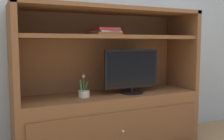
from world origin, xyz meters
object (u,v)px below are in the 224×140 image
media_console (110,107)px  magazine_stack (105,32)px  tv_monitor (132,71)px  potted_plant (84,93)px

media_console → magazine_stack: bearing=-174.8°
media_console → magazine_stack: size_ratio=5.88×
media_console → magazine_stack: (-0.05, -0.00, 0.77)m
tv_monitor → potted_plant: 0.55m
tv_monitor → magazine_stack: magazine_stack is taller
tv_monitor → media_console: bearing=161.2°
media_console → tv_monitor: (0.22, -0.07, 0.37)m
media_console → tv_monitor: media_console is taller
media_console → magazine_stack: media_console is taller
tv_monitor → potted_plant: (-0.52, 0.02, -0.19)m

